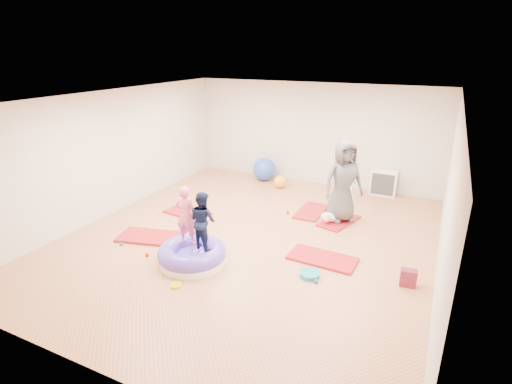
% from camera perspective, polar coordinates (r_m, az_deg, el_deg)
% --- Properties ---
extents(room, '(7.01, 8.01, 2.81)m').
position_cam_1_polar(room, '(7.69, -0.97, 2.82)').
color(room, tan).
rests_on(room, ground).
extents(gym_mat_front_left, '(1.44, 0.96, 0.05)m').
position_cam_1_polar(gym_mat_front_left, '(8.46, -14.74, -6.22)').
color(gym_mat_front_left, '#A21D00').
rests_on(gym_mat_front_left, ground).
extents(gym_mat_mid_left, '(1.13, 0.66, 0.04)m').
position_cam_1_polar(gym_mat_mid_left, '(9.48, -9.78, -2.95)').
color(gym_mat_mid_left, '#A21D00').
rests_on(gym_mat_mid_left, ground).
extents(gym_mat_center_back, '(0.56, 1.11, 0.05)m').
position_cam_1_polar(gym_mat_center_back, '(9.52, 7.88, -2.74)').
color(gym_mat_center_back, '#A21D00').
rests_on(gym_mat_center_back, ground).
extents(gym_mat_right, '(1.25, 0.67, 0.05)m').
position_cam_1_polar(gym_mat_right, '(7.51, 9.46, -9.36)').
color(gym_mat_right, '#A21D00').
rests_on(gym_mat_right, ground).
extents(gym_mat_rear_right, '(0.81, 1.18, 0.04)m').
position_cam_1_polar(gym_mat_rear_right, '(9.10, 11.75, -4.10)').
color(gym_mat_rear_right, '#A21D00').
rests_on(gym_mat_rear_right, ground).
extents(inflatable_cushion, '(1.23, 1.23, 0.39)m').
position_cam_1_polar(inflatable_cushion, '(7.36, -9.11, -8.86)').
color(inflatable_cushion, white).
rests_on(inflatable_cushion, ground).
extents(child_pink, '(0.43, 0.32, 1.10)m').
position_cam_1_polar(child_pink, '(7.19, -9.97, -2.93)').
color(child_pink, '#FC6290').
rests_on(child_pink, inflatable_cushion).
extents(child_navy, '(0.61, 0.53, 1.05)m').
position_cam_1_polar(child_navy, '(7.00, -7.63, -3.68)').
color(child_navy, '#0F1734').
rests_on(child_navy, inflatable_cushion).
extents(adult_caregiver, '(1.04, 1.01, 1.80)m').
position_cam_1_polar(adult_caregiver, '(8.83, 12.39, 1.54)').
color(adult_caregiver, '#474747').
rests_on(adult_caregiver, gym_mat_rear_right).
extents(infant, '(0.36, 0.36, 0.21)m').
position_cam_1_polar(infant, '(8.93, 10.30, -3.57)').
color(infant, silver).
rests_on(infant, gym_mat_rear_right).
extents(ball_pit_balls, '(4.20, 3.58, 0.07)m').
position_cam_1_polar(ball_pit_balls, '(8.05, -4.49, -6.93)').
color(ball_pit_balls, '#D9CA00').
rests_on(ball_pit_balls, ground).
extents(exercise_ball_blue, '(0.67, 0.67, 0.67)m').
position_cam_1_polar(exercise_ball_blue, '(11.62, 1.20, 3.28)').
color(exercise_ball_blue, '#2850AC').
rests_on(exercise_ball_blue, ground).
extents(exercise_ball_orange, '(0.36, 0.36, 0.36)m').
position_cam_1_polar(exercise_ball_orange, '(11.03, 3.48, 1.48)').
color(exercise_ball_orange, orange).
rests_on(exercise_ball_orange, ground).
extents(infant_play_gym, '(0.63, 0.60, 0.48)m').
position_cam_1_polar(infant_play_gym, '(10.39, 12.61, 0.68)').
color(infant_play_gym, white).
rests_on(infant_play_gym, ground).
extents(cube_shelf, '(0.66, 0.33, 0.66)m').
position_cam_1_polar(cube_shelf, '(10.96, 17.74, 1.25)').
color(cube_shelf, white).
rests_on(cube_shelf, ground).
extents(balance_disc, '(0.36, 0.36, 0.08)m').
position_cam_1_polar(balance_disc, '(6.98, 7.66, -11.56)').
color(balance_disc, teal).
rests_on(balance_disc, ground).
extents(backpack, '(0.27, 0.18, 0.29)m').
position_cam_1_polar(backpack, '(7.06, 20.92, -11.40)').
color(backpack, '#B11034').
rests_on(backpack, ground).
extents(yellow_toy, '(0.20, 0.20, 0.03)m').
position_cam_1_polar(yellow_toy, '(6.81, -11.34, -12.92)').
color(yellow_toy, '#D9CA00').
rests_on(yellow_toy, ground).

